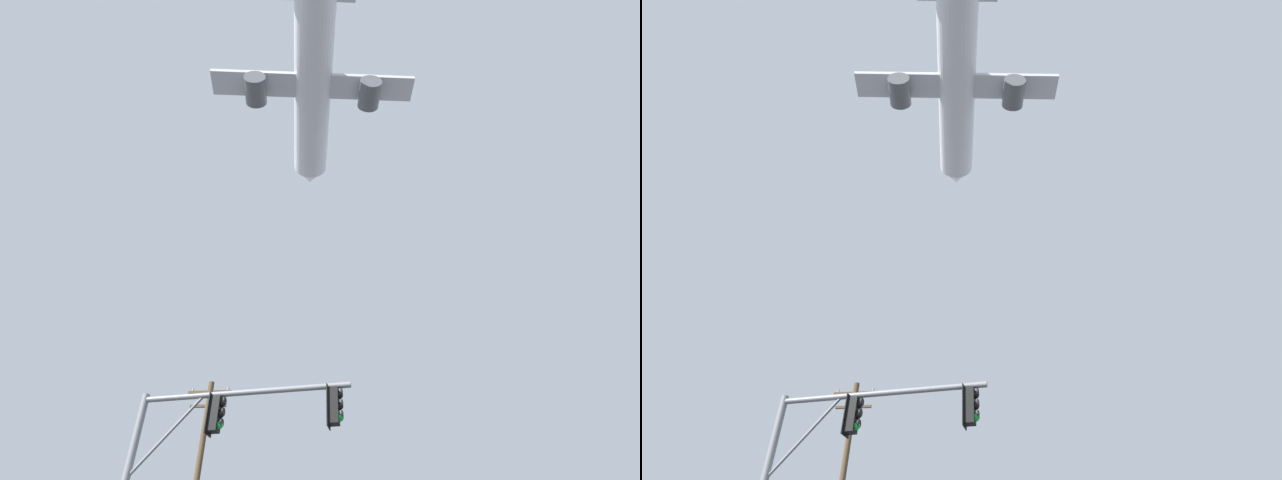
% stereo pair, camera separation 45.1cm
% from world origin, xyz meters
% --- Properties ---
extents(signal_pole_near, '(5.79, 0.94, 6.05)m').
position_xyz_m(signal_pole_near, '(-3.89, 6.71, 4.55)').
color(signal_pole_near, slate).
rests_on(signal_pole_near, ground).
extents(airplane, '(19.59, 25.35, 6.90)m').
position_xyz_m(airplane, '(-2.68, 19.88, 41.58)').
color(airplane, white).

